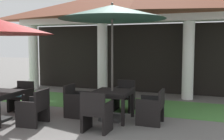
{
  "coord_description": "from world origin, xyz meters",
  "views": [
    {
      "loc": [
        2.34,
        -2.12,
        1.89
      ],
      "look_at": [
        0.09,
        3.92,
        1.27
      ],
      "focal_mm": 42.72,
      "sensor_mm": 36.0,
      "label": 1
    }
  ],
  "objects_px": {
    "patio_chair_mid_left_east": "(34,108)",
    "terracotta_urn": "(70,107)",
    "patio_chair_mid_right_south": "(96,113)",
    "patio_umbrella_mid_right": "(112,13)",
    "patio_chair_mid_right_west": "(77,101)",
    "patio_chair_mid_left_north": "(21,97)",
    "patio_table_mid_right": "(112,95)",
    "patio_chair_mid_right_east": "(152,107)",
    "patio_chair_mid_right_north": "(124,97)"
  },
  "relations": [
    {
      "from": "patio_umbrella_mid_right",
      "to": "patio_chair_mid_right_east",
      "type": "bearing_deg",
      "value": 0.52
    },
    {
      "from": "patio_table_mid_right",
      "to": "patio_chair_mid_right_east",
      "type": "distance_m",
      "value": 1.03
    },
    {
      "from": "patio_chair_mid_left_east",
      "to": "terracotta_urn",
      "type": "height_order",
      "value": "patio_chair_mid_left_east"
    },
    {
      "from": "patio_chair_mid_right_south",
      "to": "terracotta_urn",
      "type": "distance_m",
      "value": 1.87
    },
    {
      "from": "patio_chair_mid_left_east",
      "to": "patio_umbrella_mid_right",
      "type": "distance_m",
      "value": 2.94
    },
    {
      "from": "patio_chair_mid_left_east",
      "to": "patio_umbrella_mid_right",
      "type": "xyz_separation_m",
      "value": [
        1.57,
        1.04,
        2.25
      ]
    },
    {
      "from": "patio_chair_mid_right_north",
      "to": "patio_chair_mid_right_west",
      "type": "bearing_deg",
      "value": 45.03
    },
    {
      "from": "patio_chair_mid_left_north",
      "to": "patio_chair_mid_right_east",
      "type": "distance_m",
      "value": 3.76
    },
    {
      "from": "patio_chair_mid_right_west",
      "to": "patio_chair_mid_right_south",
      "type": "height_order",
      "value": "patio_chair_mid_right_south"
    },
    {
      "from": "patio_chair_mid_left_north",
      "to": "patio_chair_mid_right_south",
      "type": "xyz_separation_m",
      "value": [
        2.77,
        -0.97,
        0.02
      ]
    },
    {
      "from": "patio_chair_mid_right_west",
      "to": "patio_chair_mid_right_south",
      "type": "distance_m",
      "value": 1.42
    },
    {
      "from": "patio_table_mid_right",
      "to": "terracotta_urn",
      "type": "height_order",
      "value": "patio_table_mid_right"
    },
    {
      "from": "patio_chair_mid_left_east",
      "to": "patio_chair_mid_right_east",
      "type": "xyz_separation_m",
      "value": [
        2.58,
        1.05,
        0.0
      ]
    },
    {
      "from": "patio_umbrella_mid_right",
      "to": "terracotta_urn",
      "type": "xyz_separation_m",
      "value": [
        -1.35,
        0.25,
        -2.51
      ]
    },
    {
      "from": "patio_chair_mid_left_east",
      "to": "patio_chair_mid_right_west",
      "type": "relative_size",
      "value": 1.01
    },
    {
      "from": "patio_chair_mid_left_east",
      "to": "patio_chair_mid_right_west",
      "type": "xyz_separation_m",
      "value": [
        0.57,
        1.03,
        0.0
      ]
    },
    {
      "from": "patio_chair_mid_right_north",
      "to": "patio_chair_mid_right_south",
      "type": "height_order",
      "value": "patio_chair_mid_right_south"
    },
    {
      "from": "patio_chair_mid_left_east",
      "to": "patio_umbrella_mid_right",
      "type": "relative_size",
      "value": 0.29
    },
    {
      "from": "patio_table_mid_right",
      "to": "patio_chair_mid_right_east",
      "type": "bearing_deg",
      "value": 0.52
    },
    {
      "from": "patio_chair_mid_right_north",
      "to": "terracotta_urn",
      "type": "xyz_separation_m",
      "value": [
        -1.34,
        -0.75,
        -0.26
      ]
    },
    {
      "from": "patio_chair_mid_right_west",
      "to": "patio_chair_mid_right_north",
      "type": "relative_size",
      "value": 0.97
    },
    {
      "from": "patio_chair_mid_left_east",
      "to": "patio_chair_mid_right_east",
      "type": "bearing_deg",
      "value": -72.75
    },
    {
      "from": "patio_chair_mid_right_south",
      "to": "patio_umbrella_mid_right",
      "type": "bearing_deg",
      "value": 90.0
    },
    {
      "from": "patio_chair_mid_right_east",
      "to": "patio_chair_mid_right_south",
      "type": "xyz_separation_m",
      "value": [
        -0.99,
        -1.02,
        0.02
      ]
    },
    {
      "from": "patio_umbrella_mid_right",
      "to": "patio_chair_mid_right_north",
      "type": "bearing_deg",
      "value": 90.52
    },
    {
      "from": "patio_chair_mid_right_east",
      "to": "terracotta_urn",
      "type": "bearing_deg",
      "value": 83.56
    },
    {
      "from": "patio_table_mid_right",
      "to": "terracotta_urn",
      "type": "distance_m",
      "value": 1.46
    },
    {
      "from": "patio_chair_mid_right_west",
      "to": "terracotta_urn",
      "type": "bearing_deg",
      "value": -127.81
    },
    {
      "from": "patio_umbrella_mid_right",
      "to": "patio_chair_mid_right_north",
      "type": "xyz_separation_m",
      "value": [
        -0.01,
        1.0,
        -2.25
      ]
    },
    {
      "from": "patio_chair_mid_right_east",
      "to": "patio_umbrella_mid_right",
      "type": "bearing_deg",
      "value": 90.0
    },
    {
      "from": "patio_chair_mid_right_east",
      "to": "patio_chair_mid_left_north",
      "type": "bearing_deg",
      "value": 90.24
    },
    {
      "from": "patio_chair_mid_left_north",
      "to": "patio_chair_mid_right_north",
      "type": "height_order",
      "value": "patio_chair_mid_right_north"
    },
    {
      "from": "patio_chair_mid_right_west",
      "to": "patio_chair_mid_left_east",
      "type": "bearing_deg",
      "value": -29.57
    },
    {
      "from": "patio_chair_mid_left_east",
      "to": "terracotta_urn",
      "type": "xyz_separation_m",
      "value": [
        0.23,
        1.29,
        -0.25
      ]
    },
    {
      "from": "patio_chair_mid_left_north",
      "to": "patio_chair_mid_right_north",
      "type": "xyz_separation_m",
      "value": [
        2.75,
        1.04,
        0.01
      ]
    },
    {
      "from": "patio_chair_mid_left_north",
      "to": "patio_umbrella_mid_right",
      "type": "bearing_deg",
      "value": 176.01
    },
    {
      "from": "terracotta_urn",
      "to": "patio_chair_mid_right_west",
      "type": "bearing_deg",
      "value": -37.28
    },
    {
      "from": "patio_umbrella_mid_right",
      "to": "terracotta_urn",
      "type": "distance_m",
      "value": 2.86
    },
    {
      "from": "patio_chair_mid_right_west",
      "to": "patio_chair_mid_right_south",
      "type": "bearing_deg",
      "value": 44.9
    },
    {
      "from": "patio_chair_mid_right_east",
      "to": "patio_chair_mid_right_west",
      "type": "xyz_separation_m",
      "value": [
        -2.01,
        -0.02,
        0.0
      ]
    },
    {
      "from": "patio_chair_mid_left_north",
      "to": "patio_chair_mid_left_east",
      "type": "bearing_deg",
      "value": 135.15
    },
    {
      "from": "patio_chair_mid_right_south",
      "to": "patio_chair_mid_right_west",
      "type": "bearing_deg",
      "value": 134.9
    },
    {
      "from": "patio_chair_mid_left_north",
      "to": "patio_chair_mid_right_east",
      "type": "relative_size",
      "value": 1.0
    },
    {
      "from": "patio_chair_mid_right_west",
      "to": "patio_table_mid_right",
      "type": "bearing_deg",
      "value": 90.0
    },
    {
      "from": "terracotta_urn",
      "to": "patio_chair_mid_right_south",
      "type": "bearing_deg",
      "value": -42.88
    },
    {
      "from": "patio_chair_mid_left_east",
      "to": "patio_table_mid_right",
      "type": "height_order",
      "value": "patio_chair_mid_left_east"
    },
    {
      "from": "patio_chair_mid_right_north",
      "to": "patio_chair_mid_right_south",
      "type": "distance_m",
      "value": 2.01
    },
    {
      "from": "patio_table_mid_right",
      "to": "patio_chair_mid_right_east",
      "type": "xyz_separation_m",
      "value": [
        1.0,
        0.01,
        -0.24
      ]
    },
    {
      "from": "patio_chair_mid_right_east",
      "to": "terracotta_urn",
      "type": "distance_m",
      "value": 2.38
    },
    {
      "from": "patio_chair_mid_left_east",
      "to": "patio_chair_mid_right_south",
      "type": "xyz_separation_m",
      "value": [
        1.58,
        0.03,
        0.02
      ]
    }
  ]
}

